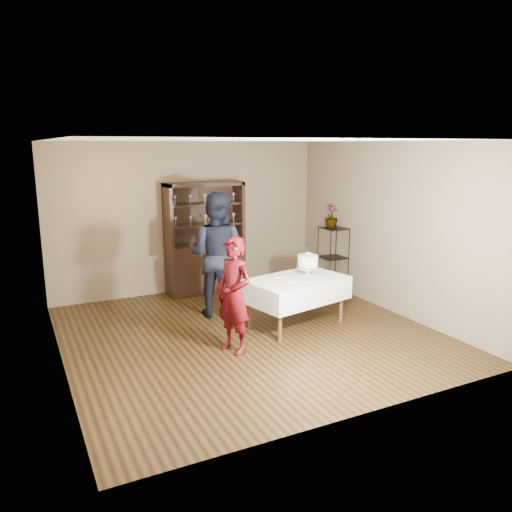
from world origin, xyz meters
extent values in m
plane|color=black|center=(0.00, 0.00, 0.00)|extent=(5.00, 5.00, 0.00)
plane|color=white|center=(0.00, 0.00, 2.70)|extent=(5.00, 5.00, 0.00)
cube|color=#75634B|center=(0.00, 2.50, 1.35)|extent=(5.00, 0.02, 2.70)
cube|color=#75634B|center=(-2.50, 0.00, 1.35)|extent=(0.02, 5.00, 2.70)
cube|color=#75634B|center=(2.50, 0.00, 1.35)|extent=(0.02, 5.00, 2.70)
cube|color=black|center=(0.20, 2.24, 0.45)|extent=(1.40, 0.48, 0.90)
cube|color=black|center=(0.20, 2.46, 1.45)|extent=(1.40, 0.03, 1.10)
cube|color=black|center=(0.20, 2.24, 1.97)|extent=(1.40, 0.48, 0.06)
cube|color=black|center=(0.20, 2.24, 1.25)|extent=(1.28, 0.42, 0.02)
cube|color=black|center=(0.20, 2.24, 1.62)|extent=(1.28, 0.42, 0.02)
cylinder|color=black|center=(2.08, 1.00, 0.60)|extent=(0.02, 0.02, 1.20)
cylinder|color=black|center=(2.48, 1.00, 0.60)|extent=(0.02, 0.02, 1.20)
cylinder|color=black|center=(2.08, 1.40, 0.60)|extent=(0.02, 0.02, 1.20)
cylinder|color=black|center=(2.48, 1.40, 0.60)|extent=(0.02, 0.02, 1.20)
cube|color=black|center=(2.28, 1.20, 0.15)|extent=(0.40, 0.40, 0.02)
cube|color=black|center=(2.28, 1.20, 0.65)|extent=(0.40, 0.40, 0.01)
cube|color=black|center=(2.28, 1.20, 1.18)|extent=(0.40, 0.40, 0.02)
cube|color=white|center=(0.78, 0.00, 0.56)|extent=(1.61, 1.18, 0.33)
cylinder|color=#4F331D|center=(0.25, -0.46, 0.34)|extent=(0.06, 0.06, 0.69)
cylinder|color=#4F331D|center=(1.46, -0.20, 0.34)|extent=(0.06, 0.06, 0.69)
cylinder|color=#4F331D|center=(0.11, 0.20, 0.34)|extent=(0.06, 0.06, 0.69)
cylinder|color=#4F331D|center=(1.32, 0.46, 0.34)|extent=(0.06, 0.06, 0.69)
imported|color=#32040A|center=(-0.44, -0.48, 0.76)|extent=(0.54, 0.65, 1.52)
imported|color=black|center=(-0.09, 0.97, 0.98)|extent=(1.20, 1.18, 1.95)
cylinder|color=white|center=(1.05, 0.12, 0.73)|extent=(0.19, 0.19, 0.01)
cylinder|color=white|center=(1.05, 0.12, 0.77)|extent=(0.05, 0.05, 0.09)
cylinder|color=white|center=(1.05, 0.12, 0.83)|extent=(0.34, 0.34, 0.01)
cylinder|color=#466630|center=(1.05, 0.12, 0.84)|extent=(0.33, 0.33, 0.02)
cylinder|color=white|center=(1.05, 0.12, 0.93)|extent=(0.36, 0.36, 0.19)
sphere|color=#5670B9|center=(1.08, 0.12, 1.03)|extent=(0.02, 0.02, 0.02)
cube|color=silver|center=(1.01, 0.10, 1.09)|extent=(0.02, 0.02, 0.13)
cube|color=black|center=(1.01, 0.10, 1.17)|extent=(0.03, 0.02, 0.05)
cylinder|color=white|center=(0.63, -0.06, 0.73)|extent=(0.25, 0.25, 0.01)
cylinder|color=white|center=(0.58, 0.21, 0.73)|extent=(0.26, 0.26, 0.01)
imported|color=#466630|center=(2.24, 1.24, 1.39)|extent=(0.25, 0.25, 0.41)
camera|label=1|loc=(-2.91, -6.09, 2.64)|focal=35.00mm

